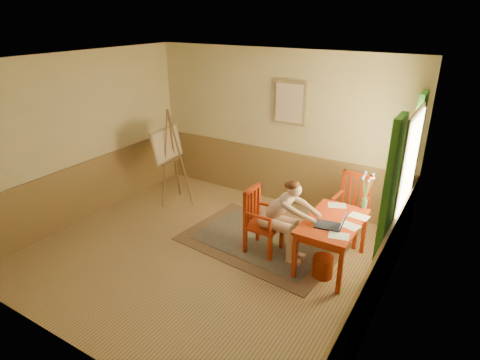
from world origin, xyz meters
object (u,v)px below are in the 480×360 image
Objects in this scene: chair_left at (261,221)px; laptop at (333,224)px; figure at (282,215)px; chair_back at (351,208)px; table at (333,226)px; easel at (169,148)px.

chair_left is 2.31× the size of laptop.
figure is 0.76m from laptop.
chair_back is 1.26m from figure.
laptop is at bearing -86.48° from chair_back.
chair_left is at bearing -177.42° from figure.
chair_back is at bearing 90.67° from table.
easel reaches higher than chair_left.
figure is (-0.69, -1.04, 0.16)m from chair_back.
table is 0.89m from chair_back.
chair_back reaches higher than table.
laptop is at bearing -73.20° from table.
table is at bearing -89.33° from chair_back.
easel is (-3.36, 0.65, 0.29)m from laptop.
laptop is at bearing -0.52° from chair_left.
table is 1.13× the size of chair_back.
chair_back is at bearing 7.20° from easel.
easel is (-3.31, 0.47, 0.43)m from table.
laptop is 0.25× the size of easel.
chair_left is at bearing 179.48° from laptop.
figure is at bearing 178.11° from laptop.
chair_left reaches higher than table.
chair_back is (-0.01, 0.88, -0.10)m from table.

